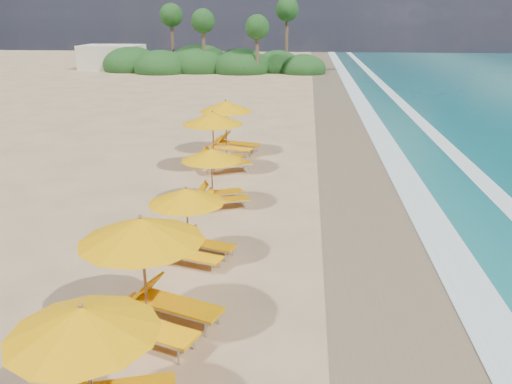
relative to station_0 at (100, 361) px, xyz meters
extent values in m
plane|color=tan|center=(1.57, 8.44, -1.30)|extent=(160.00, 160.00, 0.00)
cube|color=olive|center=(5.57, 8.44, -1.30)|extent=(4.00, 160.00, 0.01)
cube|color=white|center=(7.07, 8.44, -1.27)|extent=(1.20, 160.00, 0.01)
cylinder|color=olive|center=(-0.17, -0.05, -0.19)|extent=(0.06, 0.06, 2.23)
cone|color=#FFA905|center=(-0.17, -0.05, 0.74)|extent=(2.86, 2.86, 0.45)
sphere|color=olive|center=(-0.17, -0.05, 0.98)|extent=(0.08, 0.08, 0.08)
cylinder|color=olive|center=(-0.18, 2.86, -0.07)|extent=(0.06, 0.06, 2.46)
cone|color=#FFA905|center=(-0.18, 2.86, 0.95)|extent=(3.25, 3.25, 0.49)
sphere|color=olive|center=(-0.18, 2.86, 1.23)|extent=(0.09, 0.09, 0.09)
cylinder|color=olive|center=(-0.04, 6.21, -0.32)|extent=(0.05, 0.05, 1.97)
cone|color=#FFA905|center=(-0.04, 6.21, 0.50)|extent=(2.53, 2.53, 0.40)
sphere|color=olive|center=(-0.04, 6.21, 0.72)|extent=(0.07, 0.07, 0.07)
cylinder|color=olive|center=(-0.11, 10.32, -0.30)|extent=(0.05, 0.05, 2.00)
cone|color=#FFA905|center=(-0.11, 10.32, 0.53)|extent=(2.70, 2.70, 0.40)
sphere|color=olive|center=(-0.11, 10.32, 0.75)|extent=(0.07, 0.07, 0.07)
cylinder|color=olive|center=(-0.79, 14.51, -0.07)|extent=(0.06, 0.06, 2.47)
cone|color=#FFA905|center=(-0.79, 14.51, 0.95)|extent=(3.37, 3.37, 0.50)
sphere|color=olive|center=(-0.79, 14.51, 1.23)|extent=(0.09, 0.09, 0.09)
cylinder|color=olive|center=(-0.71, 17.54, -0.07)|extent=(0.06, 0.06, 2.46)
cone|color=#FFA905|center=(-0.71, 17.54, 0.95)|extent=(3.10, 3.10, 0.49)
sphere|color=olive|center=(-0.71, 17.54, 1.22)|extent=(0.09, 0.09, 0.09)
ellipsoid|color=#163D14|center=(-4.43, 53.44, -0.68)|extent=(6.40, 6.40, 4.16)
ellipsoid|color=#163D14|center=(-9.43, 54.44, -0.60)|extent=(7.20, 7.20, 4.68)
ellipsoid|color=#163D14|center=(-13.43, 52.44, -0.72)|extent=(6.00, 6.00, 3.90)
ellipsoid|color=#163D14|center=(-0.43, 55.44, -0.76)|extent=(5.60, 5.60, 3.64)
ellipsoid|color=#163D14|center=(-17.43, 54.44, -0.66)|extent=(6.60, 6.60, 4.29)
ellipsoid|color=#163D14|center=(2.57, 53.44, -0.82)|extent=(5.00, 5.00, 3.25)
cylinder|color=brown|center=(-2.43, 51.44, 1.20)|extent=(0.36, 0.36, 5.00)
sphere|color=#163D14|center=(-2.43, 51.44, 3.70)|extent=(2.60, 2.60, 2.60)
cylinder|color=brown|center=(-8.43, 52.44, 1.50)|extent=(0.36, 0.36, 5.60)
sphere|color=#163D14|center=(-8.43, 52.44, 4.30)|extent=(2.60, 2.60, 2.60)
cylinder|color=brown|center=(-12.43, 54.44, 1.80)|extent=(0.36, 0.36, 6.20)
sphere|color=#163D14|center=(-12.43, 54.44, 4.90)|extent=(2.60, 2.60, 2.60)
cylinder|color=brown|center=(0.57, 55.44, 2.10)|extent=(0.36, 0.36, 6.80)
sphere|color=#163D14|center=(0.57, 55.44, 5.50)|extent=(2.60, 2.60, 2.60)
cube|color=beige|center=(-20.43, 56.44, 0.10)|extent=(7.00, 5.00, 2.80)
camera|label=1|loc=(2.99, -6.41, 4.98)|focal=36.67mm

